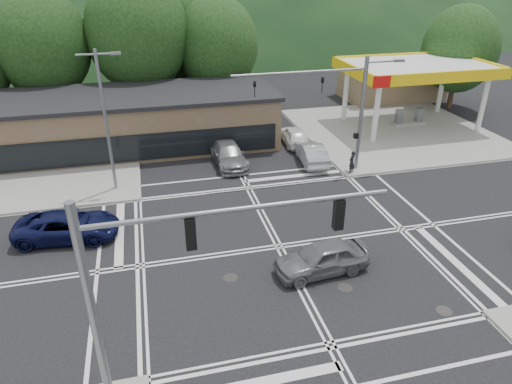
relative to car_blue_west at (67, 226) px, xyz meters
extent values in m
plane|color=black|center=(10.83, -3.55, -0.75)|extent=(120.00, 120.00, 0.00)
cube|color=gray|center=(25.83, 11.45, -0.68)|extent=(16.00, 16.00, 0.15)
cube|color=gray|center=(-4.17, 11.45, -0.68)|extent=(16.00, 16.00, 0.15)
cylinder|color=silver|center=(22.83, 9.45, 1.75)|extent=(0.44, 0.44, 5.00)
cylinder|color=silver|center=(22.83, 15.45, 1.75)|extent=(0.44, 0.44, 5.00)
cylinder|color=silver|center=(32.83, 9.45, 1.75)|extent=(0.44, 0.44, 5.00)
cylinder|color=silver|center=(32.83, 15.45, 1.75)|extent=(0.44, 0.44, 5.00)
cube|color=silver|center=(27.83, 12.45, 4.55)|extent=(12.00, 8.00, 0.60)
cube|color=yellow|center=(27.83, 8.45, 4.55)|extent=(12.20, 0.25, 0.90)
cube|color=yellow|center=(27.83, 16.45, 4.55)|extent=(12.20, 0.25, 0.90)
cube|color=yellow|center=(21.83, 12.45, 4.55)|extent=(0.25, 8.20, 0.90)
cube|color=yellow|center=(33.83, 12.45, 4.55)|extent=(0.25, 8.20, 0.90)
cube|color=red|center=(22.33, 8.30, 4.55)|extent=(1.40, 0.12, 0.90)
cube|color=gray|center=(27.83, 12.45, -0.50)|extent=(3.00, 1.00, 0.30)
cube|color=slate|center=(26.83, 12.45, 0.20)|extent=(0.60, 0.50, 1.30)
cube|color=slate|center=(28.83, 12.45, 0.20)|extent=(0.60, 0.50, 1.30)
cube|color=#846B4F|center=(30.83, 21.45, 1.15)|extent=(10.00, 6.00, 3.80)
cube|color=brown|center=(2.83, 13.45, 1.25)|extent=(24.00, 8.00, 4.00)
ellipsoid|color=black|center=(10.83, 86.45, -0.75)|extent=(252.00, 126.00, 140.00)
cylinder|color=#382619|center=(-3.17, 20.45, 1.67)|extent=(0.50, 0.50, 4.84)
ellipsoid|color=black|center=(-3.17, 20.45, 6.40)|extent=(8.00, 8.00, 9.20)
cylinder|color=#382619|center=(4.83, 20.45, 1.89)|extent=(0.50, 0.50, 5.28)
ellipsoid|color=black|center=(4.83, 20.45, 7.05)|extent=(9.00, 9.00, 10.35)
cylinder|color=#382619|center=(11.83, 20.45, 1.45)|extent=(0.50, 0.50, 4.40)
ellipsoid|color=black|center=(11.83, 20.45, 5.75)|extent=(7.60, 7.60, 8.74)
cylinder|color=#382619|center=(8.83, 24.45, 1.67)|extent=(0.50, 0.50, 4.84)
ellipsoid|color=black|center=(8.83, 24.45, 6.40)|extent=(8.40, 8.40, 9.66)
cylinder|color=#382619|center=(34.83, 16.45, 1.23)|extent=(0.50, 0.50, 3.96)
ellipsoid|color=black|center=(34.83, 16.45, 5.10)|extent=(7.20, 7.20, 8.28)
cylinder|color=slate|center=(2.33, 5.45, 3.75)|extent=(0.20, 0.20, 9.00)
cylinder|color=slate|center=(2.33, 5.45, 7.95)|extent=(2.20, 0.12, 0.12)
cube|color=slate|center=(3.43, 5.45, 7.95)|extent=(0.60, 0.25, 0.15)
cylinder|color=slate|center=(19.03, 4.65, 3.25)|extent=(0.28, 0.28, 8.00)
cylinder|color=slate|center=(14.53, 4.65, 6.45)|extent=(9.00, 0.16, 0.16)
imported|color=black|center=(16.03, 4.65, 5.55)|extent=(0.16, 0.20, 1.00)
imported|color=black|center=(11.53, 4.65, 5.55)|extent=(0.16, 0.20, 1.00)
cylinder|color=slate|center=(20.23, 4.65, 6.85)|extent=(2.40, 0.12, 0.12)
cube|color=slate|center=(21.33, 4.65, 6.85)|extent=(0.70, 0.30, 0.15)
cube|color=black|center=(18.78, 4.65, 1.85)|extent=(0.25, 0.30, 0.35)
cylinder|color=slate|center=(2.63, -11.75, 3.25)|extent=(0.28, 0.28, 8.00)
cylinder|color=slate|center=(7.13, -11.75, 6.45)|extent=(9.00, 0.16, 0.16)
cube|color=black|center=(5.63, -11.75, 5.85)|extent=(0.30, 0.25, 1.00)
cube|color=black|center=(10.13, -11.75, 5.85)|extent=(0.30, 0.25, 1.00)
imported|color=#0C1038|center=(0.00, 0.00, 0.00)|extent=(5.67, 3.11, 1.51)
imported|color=slate|center=(12.19, -6.12, 0.03)|extent=(4.78, 2.29, 1.57)
imported|color=#A0A3A7|center=(16.33, 6.62, 0.01)|extent=(2.05, 4.77, 1.53)
imported|color=white|center=(16.33, 10.57, 0.00)|extent=(1.99, 4.50, 1.50)
imported|color=slate|center=(10.33, 7.86, 0.02)|extent=(2.34, 5.38, 1.54)
imported|color=black|center=(18.33, 3.95, 0.20)|extent=(0.70, 0.65, 1.61)
camera|label=1|loc=(4.79, -22.83, 12.74)|focal=32.00mm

